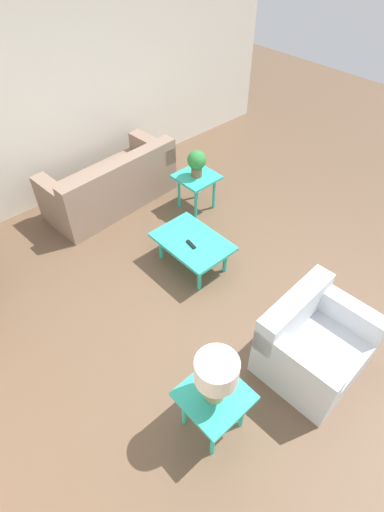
{
  "coord_description": "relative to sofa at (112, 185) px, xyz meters",
  "views": [
    {
      "loc": [
        -1.94,
        2.35,
        3.53
      ],
      "look_at": [
        0.31,
        0.31,
        0.55
      ],
      "focal_mm": 28.0,
      "sensor_mm": 36.0,
      "label": 1
    }
  ],
  "objects": [
    {
      "name": "coffee_table",
      "position": [
        -1.68,
        -0.01,
        0.03
      ],
      "size": [
        0.9,
        0.62,
        0.39
      ],
      "color": "#2DB79E",
      "rests_on": "ground_plane"
    },
    {
      "name": "side_table_plant",
      "position": [
        -0.86,
        -0.82,
        0.13
      ],
      "size": [
        0.52,
        0.52,
        0.53
      ],
      "color": "#2DB79E",
      "rests_on": "ground_plane"
    },
    {
      "name": "ground_plane",
      "position": [
        -2.3,
        -0.03,
        -0.31
      ],
      "size": [
        14.0,
        14.0,
        0.0
      ],
      "primitive_type": "plane",
      "color": "brown"
    },
    {
      "name": "remote_control",
      "position": [
        -1.72,
        0.06,
        0.09
      ],
      "size": [
        0.16,
        0.06,
        0.02
      ],
      "color": "black",
      "rests_on": "coffee_table"
    },
    {
      "name": "table_lamp",
      "position": [
        -3.26,
        1.19,
        0.54
      ],
      "size": [
        0.33,
        0.33,
        0.49
      ],
      "color": "#997F4C",
      "rests_on": "side_table_lamp"
    },
    {
      "name": "potted_plant",
      "position": [
        -0.86,
        -0.82,
        0.43
      ],
      "size": [
        0.25,
        0.25,
        0.37
      ],
      "color": "brown",
      "rests_on": "side_table_plant"
    },
    {
      "name": "sofa",
      "position": [
        0.0,
        0.0,
        0.0
      ],
      "size": [
        0.93,
        1.89,
        0.8
      ],
      "rotation": [
        0.0,
        0.0,
        1.64
      ],
      "color": "gray",
      "rests_on": "ground_plane"
    },
    {
      "name": "side_table_lamp",
      "position": [
        -3.26,
        1.19,
        0.13
      ],
      "size": [
        0.52,
        0.52,
        0.53
      ],
      "color": "#2DB79E",
      "rests_on": "ground_plane"
    },
    {
      "name": "armchair",
      "position": [
        -3.44,
        0.08,
        0.0
      ],
      "size": [
        0.86,
        0.98,
        0.79
      ],
      "rotation": [
        0.0,
        0.0,
        -1.52
      ],
      "color": "silver",
      "rests_on": "ground_plane"
    },
    {
      "name": "wall_right",
      "position": [
        0.76,
        -0.03,
        1.04
      ],
      "size": [
        0.12,
        7.2,
        2.7
      ],
      "color": "silver",
      "rests_on": "ground_plane"
    }
  ]
}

